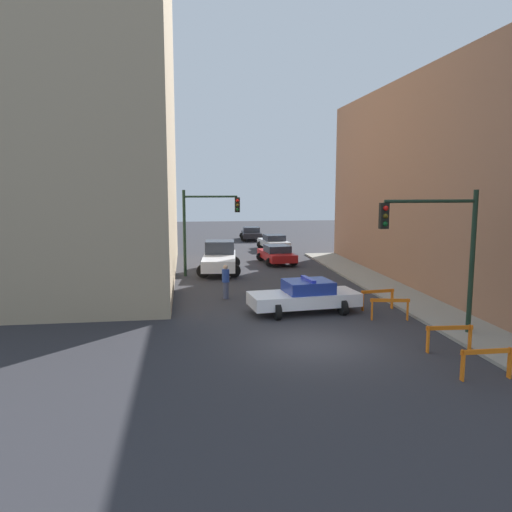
{
  "coord_description": "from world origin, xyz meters",
  "views": [
    {
      "loc": [
        -4.33,
        -16.25,
        5.47
      ],
      "look_at": [
        -0.99,
        7.3,
        2.09
      ],
      "focal_mm": 35.0,
      "sensor_mm": 36.0,
      "label": 1
    }
  ],
  "objects": [
    {
      "name": "parked_car_near",
      "position": [
        1.99,
        17.96,
        0.67
      ],
      "size": [
        2.53,
        4.45,
        1.31
      ],
      "rotation": [
        0.0,
        0.0,
        0.09
      ],
      "color": "maroon",
      "rests_on": "ground_plane"
    },
    {
      "name": "traffic_light_near",
      "position": [
        4.73,
        0.26,
        3.53
      ],
      "size": [
        3.64,
        0.35,
        5.2
      ],
      "color": "black",
      "rests_on": "sidewalk_right"
    },
    {
      "name": "sidewalk_right",
      "position": [
        6.2,
        0.0,
        0.06
      ],
      "size": [
        2.4,
        44.0,
        0.12
      ],
      "color": "gray",
      "rests_on": "ground_plane"
    },
    {
      "name": "parked_car_mid",
      "position": [
        3.09,
        25.36,
        0.67
      ],
      "size": [
        2.53,
        4.45,
        1.31
      ],
      "rotation": [
        0.0,
        0.0,
        0.09
      ],
      "color": "silver",
      "rests_on": "ground_plane"
    },
    {
      "name": "building_corner_left",
      "position": [
        -12.0,
        14.0,
        11.35
      ],
      "size": [
        14.0,
        20.0,
        22.71
      ],
      "color": "tan",
      "rests_on": "ground_plane"
    },
    {
      "name": "police_car",
      "position": [
        0.73,
        4.34,
        0.72
      ],
      "size": [
        4.88,
        2.71,
        1.52
      ],
      "rotation": [
        0.0,
        0.0,
        1.69
      ],
      "color": "white",
      "rests_on": "ground_plane"
    },
    {
      "name": "barrier_mid",
      "position": [
        4.2,
        -1.42,
        0.62
      ],
      "size": [
        1.6,
        0.24,
        0.9
      ],
      "rotation": [
        0.0,
        0.0,
        -0.05
      ],
      "color": "orange",
      "rests_on": "ground_plane"
    },
    {
      "name": "parked_car_far",
      "position": [
        2.23,
        33.44,
        0.67
      ],
      "size": [
        2.46,
        4.41,
        1.31
      ],
      "rotation": [
        0.0,
        0.0,
        -0.06
      ],
      "color": "black",
      "rests_on": "ground_plane"
    },
    {
      "name": "traffic_light_far",
      "position": [
        -3.3,
        13.89,
        3.4
      ],
      "size": [
        3.44,
        0.35,
        5.2
      ],
      "color": "black",
      "rests_on": "ground_plane"
    },
    {
      "name": "ground_plane",
      "position": [
        0.0,
        0.0,
        0.0
      ],
      "size": [
        120.0,
        120.0,
        0.0
      ],
      "primitive_type": "plane",
      "color": "#2D2D33"
    },
    {
      "name": "barrier_back",
      "position": [
        3.86,
        2.61,
        0.62
      ],
      "size": [
        1.58,
        0.42,
        0.9
      ],
      "rotation": [
        0.0,
        0.0,
        -0.18
      ],
      "color": "orange",
      "rests_on": "ground_plane"
    },
    {
      "name": "barrier_corner",
      "position": [
        4.03,
        4.36,
        0.62
      ],
      "size": [
        1.59,
        0.34,
        0.9
      ],
      "rotation": [
        0.0,
        0.0,
        0.12
      ],
      "color": "orange",
      "rests_on": "ground_plane"
    },
    {
      "name": "white_truck",
      "position": [
        -2.23,
        15.07,
        0.91
      ],
      "size": [
        2.99,
        5.57,
        1.9
      ],
      "rotation": [
        0.0,
        0.0,
        -0.1
      ],
      "color": "silver",
      "rests_on": "ground_plane"
    },
    {
      "name": "barrier_front",
      "position": [
        4.03,
        -3.77,
        0.62
      ],
      "size": [
        1.6,
        0.16,
        0.9
      ],
      "rotation": [
        0.0,
        0.0,
        -0.0
      ],
      "color": "orange",
      "rests_on": "ground_plane"
    },
    {
      "name": "pedestrian_crossing",
      "position": [
        -2.45,
        7.48,
        0.86
      ],
      "size": [
        0.49,
        0.49,
        1.66
      ],
      "rotation": [
        0.0,
        0.0,
        2.08
      ],
      "color": "#474C66",
      "rests_on": "ground_plane"
    }
  ]
}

